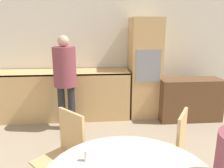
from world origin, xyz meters
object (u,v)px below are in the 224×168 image
at_px(sideboard, 189,99).
at_px(oven_unit, 144,68).
at_px(person_standing, 65,73).
at_px(chair_far_left, 65,152).
at_px(chair_far_right, 171,148).

bearing_deg(sideboard, oven_unit, 159.52).
xyz_separation_m(oven_unit, person_standing, (-1.48, -0.54, 0.04)).
bearing_deg(oven_unit, chair_far_left, -120.95).
bearing_deg(chair_far_left, oven_unit, 106.48).
relative_size(oven_unit, chair_far_right, 2.07).
xyz_separation_m(oven_unit, chair_far_right, (-0.22, -2.19, -0.44)).
height_order(sideboard, chair_far_left, chair_far_left).
xyz_separation_m(chair_far_left, chair_far_right, (1.09, -0.02, 0.00)).
height_order(oven_unit, person_standing, oven_unit).
bearing_deg(person_standing, chair_far_right, -52.68).
distance_m(oven_unit, chair_far_right, 2.25).
bearing_deg(oven_unit, sideboard, -20.48).
height_order(oven_unit, chair_far_right, oven_unit).
relative_size(oven_unit, person_standing, 1.19).
xyz_separation_m(sideboard, person_standing, (-2.31, -0.23, 0.60)).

